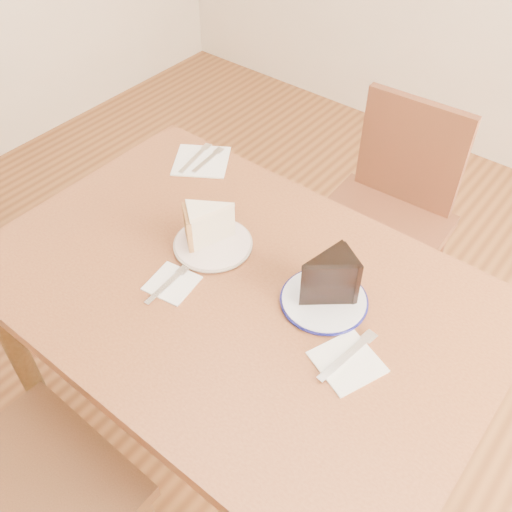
% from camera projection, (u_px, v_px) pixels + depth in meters
% --- Properties ---
extents(ground, '(4.00, 4.00, 0.00)m').
position_uv_depth(ground, '(242.00, 440.00, 1.85)').
color(ground, '#4B2914').
rests_on(ground, ground).
extents(table, '(1.20, 0.80, 0.75)m').
position_uv_depth(table, '(237.00, 312.00, 1.39)').
color(table, '#4B2614').
rests_on(table, ground).
extents(chair_far, '(0.44, 0.44, 0.84)m').
position_uv_depth(chair_far, '(384.00, 217.00, 1.92)').
color(chair_far, '#3A1C11').
rests_on(chair_far, ground).
extents(plate_cream, '(0.19, 0.19, 0.01)m').
position_uv_depth(plate_cream, '(213.00, 244.00, 1.41)').
color(plate_cream, silver).
rests_on(plate_cream, table).
extents(plate_navy, '(0.19, 0.19, 0.01)m').
position_uv_depth(plate_navy, '(324.00, 300.00, 1.28)').
color(plate_navy, white).
rests_on(plate_navy, table).
extents(carrot_cake, '(0.13, 0.14, 0.09)m').
position_uv_depth(carrot_cake, '(212.00, 224.00, 1.39)').
color(carrot_cake, beige).
rests_on(carrot_cake, plate_cream).
extents(chocolate_cake, '(0.13, 0.14, 0.11)m').
position_uv_depth(chocolate_cake, '(324.00, 281.00, 1.24)').
color(chocolate_cake, black).
rests_on(chocolate_cake, plate_navy).
extents(napkin_cream, '(0.12, 0.12, 0.00)m').
position_uv_depth(napkin_cream, '(172.00, 283.00, 1.32)').
color(napkin_cream, white).
rests_on(napkin_cream, table).
extents(napkin_navy, '(0.16, 0.16, 0.00)m').
position_uv_depth(napkin_navy, '(347.00, 362.00, 1.17)').
color(napkin_navy, white).
rests_on(napkin_navy, table).
extents(napkin_spare, '(0.21, 0.21, 0.00)m').
position_uv_depth(napkin_spare, '(201.00, 161.00, 1.66)').
color(napkin_spare, white).
rests_on(napkin_spare, table).
extents(fork_cream, '(0.02, 0.14, 0.00)m').
position_uv_depth(fork_cream, '(167.00, 285.00, 1.31)').
color(fork_cream, silver).
rests_on(fork_cream, napkin_cream).
extents(knife_navy, '(0.04, 0.17, 0.00)m').
position_uv_depth(knife_navy, '(347.00, 356.00, 1.17)').
color(knife_navy, silver).
rests_on(knife_navy, napkin_navy).
extents(fork_spare, '(0.03, 0.14, 0.00)m').
position_uv_depth(fork_spare, '(208.00, 160.00, 1.66)').
color(fork_spare, silver).
rests_on(fork_spare, napkin_spare).
extents(knife_spare, '(0.05, 0.16, 0.00)m').
position_uv_depth(knife_spare, '(195.00, 158.00, 1.67)').
color(knife_spare, silver).
rests_on(knife_spare, napkin_spare).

